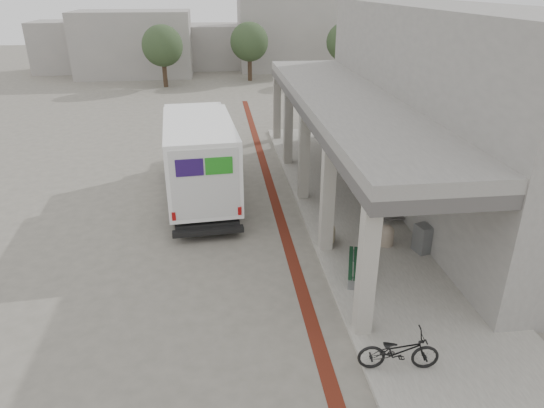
{
  "coord_description": "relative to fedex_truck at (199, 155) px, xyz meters",
  "views": [
    {
      "loc": [
        -1.12,
        -12.49,
        7.68
      ],
      "look_at": [
        0.45,
        0.72,
        1.6
      ],
      "focal_mm": 32.0,
      "sensor_mm": 36.0,
      "label": 1
    }
  ],
  "objects": [
    {
      "name": "utility_cabinet",
      "position": [
        6.81,
        -5.28,
        -1.17
      ],
      "size": [
        0.51,
        0.61,
        0.88
      ],
      "primitive_type": "cube",
      "rotation": [
        0.0,
        0.0,
        0.24
      ],
      "color": "gray",
      "rests_on": "sidewalk"
    },
    {
      "name": "bench",
      "position": [
        4.41,
        -6.34,
        -1.31
      ],
      "size": [
        0.87,
        1.81,
        0.42
      ],
      "rotation": [
        0.0,
        0.0,
        -0.29
      ],
      "color": "slate",
      "rests_on": "sidewalk"
    },
    {
      "name": "fedex_truck",
      "position": [
        0.0,
        0.0,
        0.0
      ],
      "size": [
        2.93,
        7.78,
        3.25
      ],
      "rotation": [
        0.0,
        0.0,
        0.08
      ],
      "color": "black",
      "rests_on": "ground"
    },
    {
      "name": "ground",
      "position": [
        1.81,
        -5.18,
        -1.73
      ],
      "size": [
        120.0,
        120.0,
        0.0
      ],
      "primitive_type": "plane",
      "color": "#676359",
      "rests_on": "ground"
    },
    {
      "name": "transit_building",
      "position": [
        8.64,
        -0.68,
        1.67
      ],
      "size": [
        7.6,
        17.0,
        7.0
      ],
      "color": "gray",
      "rests_on": "ground"
    },
    {
      "name": "bollard_far",
      "position": [
        4.12,
        -4.29,
        -1.31
      ],
      "size": [
        0.4,
        0.4,
        0.6
      ],
      "color": "tan",
      "rests_on": "sidewalk"
    },
    {
      "name": "bollard_near",
      "position": [
        5.86,
        -4.74,
        -1.27
      ],
      "size": [
        0.46,
        0.46,
        0.68
      ],
      "color": "gray",
      "rests_on": "sidewalk"
    },
    {
      "name": "tree_mid",
      "position": [
        3.81,
        24.82,
        1.45
      ],
      "size": [
        3.2,
        3.2,
        4.8
      ],
      "color": "#38281C",
      "rests_on": "ground"
    },
    {
      "name": "tree_right",
      "position": [
        11.81,
        23.82,
        1.45
      ],
      "size": [
        3.2,
        3.2,
        4.8
      ],
      "color": "#38281C",
      "rests_on": "ground"
    },
    {
      "name": "bike_lane_stripe",
      "position": [
        2.81,
        -3.18,
        -1.73
      ],
      "size": [
        0.35,
        40.0,
        0.01
      ],
      "primitive_type": "cube",
      "color": "#581D11",
      "rests_on": "ground"
    },
    {
      "name": "distant_backdrop",
      "position": [
        -1.03,
        30.7,
        0.97
      ],
      "size": [
        28.0,
        10.0,
        6.5
      ],
      "color": "gray",
      "rests_on": "ground"
    },
    {
      "name": "tree_left",
      "position": [
        -3.19,
        22.82,
        1.45
      ],
      "size": [
        3.2,
        3.2,
        4.8
      ],
      "color": "#38281C",
      "rests_on": "ground"
    },
    {
      "name": "sidewalk",
      "position": [
        5.81,
        -5.18,
        -1.67
      ],
      "size": [
        4.4,
        28.0,
        0.12
      ],
      "primitive_type": "cube",
      "color": "gray",
      "rests_on": "ground"
    },
    {
      "name": "bicycle_black",
      "position": [
        4.31,
        -10.0,
        -1.16
      ],
      "size": [
        1.79,
        0.79,
        0.91
      ],
      "primitive_type": "imported",
      "rotation": [
        0.0,
        0.0,
        1.46
      ],
      "color": "black",
      "rests_on": "sidewalk"
    }
  ]
}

